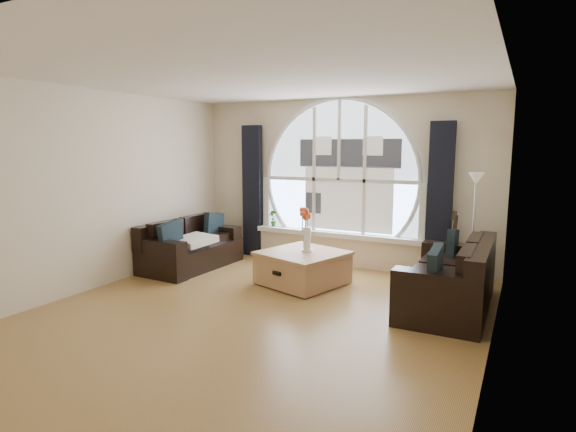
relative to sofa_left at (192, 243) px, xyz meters
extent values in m
cube|color=brown|center=(2.02, -1.43, -0.40)|extent=(5.00, 5.50, 0.01)
cube|color=silver|center=(2.02, -1.43, 2.30)|extent=(5.00, 5.50, 0.01)
cube|color=beige|center=(2.02, 1.32, 0.95)|extent=(5.00, 0.01, 2.70)
cube|color=beige|center=(2.02, -4.18, 0.95)|extent=(5.00, 0.01, 2.70)
cube|color=beige|center=(-0.48, -1.43, 0.95)|extent=(0.01, 5.50, 2.70)
cube|color=beige|center=(4.52, -1.43, 0.95)|extent=(0.01, 5.50, 2.70)
cube|color=silver|center=(4.22, -1.43, 1.95)|extent=(0.92, 5.50, 0.72)
cube|color=silver|center=(2.02, 1.29, 1.23)|extent=(2.60, 0.06, 2.15)
cube|color=white|center=(2.02, 1.22, 0.11)|extent=(2.90, 0.22, 0.08)
cube|color=white|center=(2.02, 1.26, 1.23)|extent=(2.76, 0.08, 2.15)
cube|color=silver|center=(2.17, 1.27, 1.10)|extent=(1.70, 0.02, 1.50)
cube|color=black|center=(0.42, 1.20, 0.75)|extent=(0.35, 0.12, 2.30)
cube|color=black|center=(3.62, 1.20, 0.75)|extent=(0.35, 0.12, 2.30)
cube|color=black|center=(0.00, 0.00, 0.00)|extent=(0.90, 1.71, 0.75)
cube|color=black|center=(3.97, -0.10, 0.00)|extent=(0.93, 1.85, 0.82)
cube|color=#B07E53|center=(1.99, -0.02, -0.15)|extent=(1.30, 1.30, 0.51)
cube|color=silver|center=(0.21, -0.20, 0.10)|extent=(0.66, 0.66, 0.10)
cube|color=white|center=(2.03, 0.02, 0.46)|extent=(0.24, 0.24, 0.70)
cube|color=#B2B2B2|center=(4.13, 0.78, 0.40)|extent=(0.24, 0.24, 1.60)
cube|color=#965E2A|center=(3.87, 0.96, 0.13)|extent=(0.41, 0.32, 1.06)
imported|color=#1E6023|center=(0.82, 1.22, 0.30)|extent=(0.19, 0.16, 0.30)
camera|label=1|loc=(4.74, -5.81, 1.54)|focal=29.08mm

